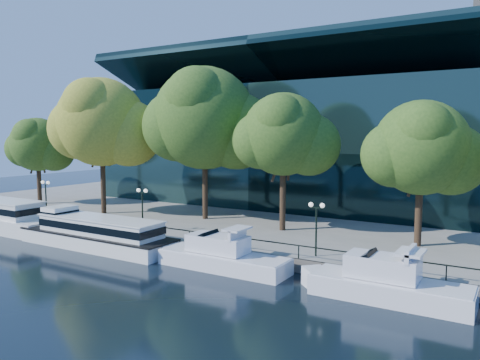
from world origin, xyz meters
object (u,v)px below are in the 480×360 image
Objects in this scene: tree_0 at (38,146)px; cruiser_far at (382,282)px; lamp_2 at (316,217)px; lamp_1 at (142,200)px; tree_3 at (285,136)px; large_vessel at (4,217)px; cruiser_near at (218,255)px; lamp_0 at (46,190)px; tour_boat at (92,231)px; tree_2 at (206,120)px; tree_1 at (102,124)px; tree_4 at (423,150)px.

cruiser_far is at bearing -12.15° from tree_0.
lamp_2 is at bearing -8.51° from tree_0.
cruiser_far is 2.64× the size of lamp_2.
tree_3 is at bearing 33.03° from lamp_1.
cruiser_near reaches higher than large_vessel.
lamp_2 reaches higher than large_vessel.
cruiser_near is 2.81× the size of lamp_0.
large_vessel is 0.85× the size of tour_boat.
tree_3 is 11.17m from lamp_2.
tree_3 is at bearing -6.29° from tree_2.
tree_3 reaches higher than cruiser_near.
lamp_2 is at bearing -10.39° from tree_1.
tree_0 is 13.33m from tree_1.
cruiser_near is at bearing -22.04° from tree_1.
lamp_0 reaches higher than tour_boat.
tree_2 reaches higher than lamp_1.
cruiser_far is at bearing -90.60° from tree_4.
tree_0 is 25.31m from tree_2.
lamp_0 is at bearing 173.93° from cruiser_far.
lamp_0 is (-37.34, -7.25, -4.85)m from tree_4.
cruiser_near is 36.66m from tree_0.
tree_0 is (-46.80, 10.08, 7.47)m from cruiser_far.
lamp_0 is 1.00× the size of lamp_2.
lamp_1 is (-23.31, -7.25, -4.85)m from tree_4.
cruiser_near is at bearing -51.41° from tree_2.
large_vessel is at bearing 179.43° from cruiser_far.
tree_4 reaches higher than lamp_0.
tree_3 is (-12.07, 11.19, 8.77)m from cruiser_far.
tree_2 is at bearing 177.27° from tree_4.
cruiser_far is at bearing -9.69° from lamp_1.
tree_2 reaches higher than cruiser_near.
tree_4 is (21.88, -1.04, -2.68)m from tree_2.
tree_3 is at bearing 39.15° from tour_boat.
tree_1 is at bearing 132.21° from tour_boat.
cruiser_far is 36.40m from tree_1.
lamp_0 is at bearing -163.96° from tree_3.
tree_4 is 2.93× the size of lamp_1.
tree_1 is at bearing 169.61° from lamp_2.
lamp_1 is at bearing 161.77° from cruiser_near.
tree_1 is at bearing 55.96° from lamp_0.
tree_1 is 0.95× the size of tree_2.
tour_boat is 15.54m from tree_1.
lamp_1 is (23.61, -6.12, -4.59)m from tree_0.
tree_4 is at bearing 23.27° from tour_boat.
tour_boat is at bearing -47.79° from tree_1.
tree_3 is (13.59, 11.06, 8.46)m from tour_boat.
tree_3 is at bearing 137.18° from cruiser_far.
tour_boat is 4.35× the size of lamp_1.
tree_4 reaches higher than tour_boat.
tree_3 is at bearing 21.55° from large_vessel.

